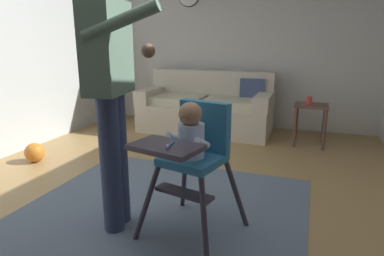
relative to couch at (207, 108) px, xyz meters
name	(u,v)px	position (x,y,z in m)	size (l,w,h in m)	color
ground	(151,210)	(0.27, -2.38, -0.38)	(5.77, 7.34, 0.10)	#9A7949
wall_far	(235,37)	(0.27, 0.52, 1.01)	(4.97, 0.06, 2.68)	beige
area_rug	(141,234)	(0.40, -2.79, -0.33)	(2.16, 2.68, 0.01)	slate
couch	(207,108)	(0.00, 0.00, 0.00)	(1.88, 0.86, 0.86)	beige
high_chair	(193,145)	(0.73, -2.64, 0.30)	(0.72, 0.81, 0.93)	#352F3C
adult_standing	(111,90)	(0.19, -2.73, 0.64)	(0.57, 0.50, 1.72)	#333D5F
toy_ball	(35,152)	(-1.37, -1.92, -0.23)	(0.21, 0.21, 0.21)	orange
side_table	(311,116)	(1.44, -0.25, 0.05)	(0.40, 0.40, 0.52)	brown
sippy_cup	(309,101)	(1.40, -0.25, 0.24)	(0.07, 0.07, 0.10)	#D13D33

